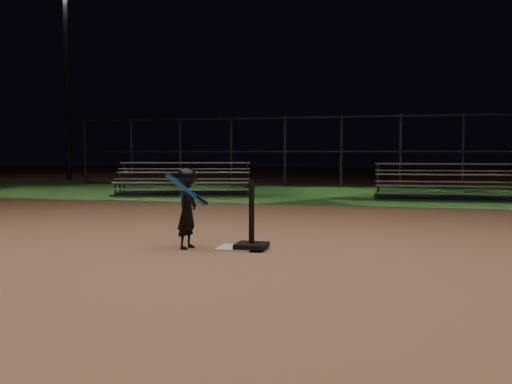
# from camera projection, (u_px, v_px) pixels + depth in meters

# --- Properties ---
(ground) EXTENTS (80.00, 80.00, 0.00)m
(ground) POSITION_uv_depth(u_px,v_px,m) (236.00, 249.00, 7.08)
(ground) COLOR #9A6445
(ground) RESTS_ON ground
(grass_strip) EXTENTS (60.00, 8.00, 0.01)m
(grass_strip) POSITION_uv_depth(u_px,v_px,m) (331.00, 193.00, 16.74)
(grass_strip) COLOR #23551B
(grass_strip) RESTS_ON ground
(home_plate) EXTENTS (0.45, 0.45, 0.02)m
(home_plate) POSITION_uv_depth(u_px,v_px,m) (236.00, 248.00, 7.08)
(home_plate) COLOR beige
(home_plate) RESTS_ON ground
(batting_tee) EXTENTS (0.38, 0.38, 0.84)m
(batting_tee) POSITION_uv_depth(u_px,v_px,m) (252.00, 235.00, 6.99)
(batting_tee) COLOR black
(batting_tee) RESTS_ON home_plate
(child_batter) EXTENTS (0.41, 0.59, 1.03)m
(child_batter) POSITION_uv_depth(u_px,v_px,m) (187.00, 205.00, 7.06)
(child_batter) COLOR black
(child_batter) RESTS_ON ground
(bleacher_left) EXTENTS (4.15, 2.74, 0.93)m
(bleacher_left) POSITION_uv_depth(u_px,v_px,m) (183.00, 188.00, 16.09)
(bleacher_left) COLOR silver
(bleacher_left) RESTS_ON ground
(bleacher_right) EXTENTS (3.89, 2.06, 0.93)m
(bleacher_right) POSITION_uv_depth(u_px,v_px,m) (450.00, 192.00, 14.48)
(bleacher_right) COLOR #AAAAAE
(bleacher_right) RESTS_ON ground
(backstop_fence) EXTENTS (20.08, 0.08, 2.50)m
(backstop_fence) POSITION_uv_depth(u_px,v_px,m) (341.00, 152.00, 19.56)
(backstop_fence) COLOR #38383D
(backstop_fence) RESTS_ON ground
(light_pole_left) EXTENTS (0.90, 0.53, 8.30)m
(light_pole_left) POSITION_uv_depth(u_px,v_px,m) (66.00, 66.00, 24.14)
(light_pole_left) COLOR #2D2D30
(light_pole_left) RESTS_ON ground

